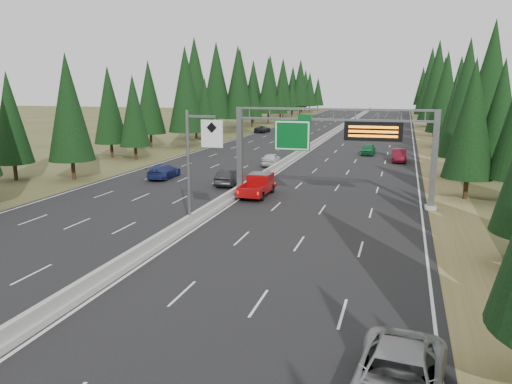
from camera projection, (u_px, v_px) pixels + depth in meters
road at (320, 142)px, 86.07m from camera, size 32.00×260.00×0.08m
shoulder_right at (428, 146)px, 81.13m from camera, size 3.60×260.00×0.06m
shoulder_left at (223, 139)px, 91.01m from camera, size 3.60×260.00×0.06m
median_barrier at (320, 140)px, 85.99m from camera, size 0.70×260.00×0.85m
sign_gantry at (340, 141)px, 40.19m from camera, size 16.75×0.98×7.80m
hov_sign_pole at (196, 161)px, 33.32m from camera, size 2.80×0.50×8.00m
tree_row_right at (462, 89)px, 75.96m from camera, size 12.35×243.02×18.57m
tree_row_left at (185, 87)px, 84.25m from camera, size 11.84×241.61×18.74m
silver_minivan at (398, 380)px, 15.12m from camera, size 3.26×6.14×1.64m
red_pickup at (259, 183)px, 44.35m from camera, size 2.07×5.79×1.89m
car_ahead_green at (368, 149)px, 70.50m from camera, size 1.89×4.58×1.55m
car_ahead_dkred at (399, 156)px, 63.82m from camera, size 1.93×4.95×1.60m
car_ahead_dkgrey at (395, 132)px, 96.74m from camera, size 2.37×4.97×1.40m
car_ahead_white at (378, 123)px, 120.96m from camera, size 2.64×5.60×1.55m
car_ahead_far at (373, 125)px, 113.71m from camera, size 2.17×4.74×1.57m
car_onc_near at (229, 177)px, 48.96m from camera, size 1.85×4.75×1.54m
car_onc_blue at (164, 171)px, 52.50m from camera, size 2.33×5.24×1.49m
car_onc_white at (271, 159)px, 60.75m from camera, size 2.23×4.73×1.56m
car_onc_far at (263, 129)px, 103.90m from camera, size 2.55×5.13×1.40m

